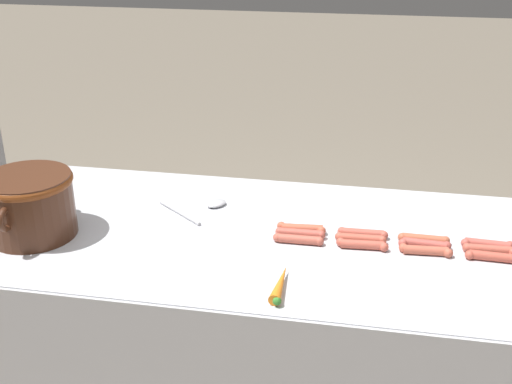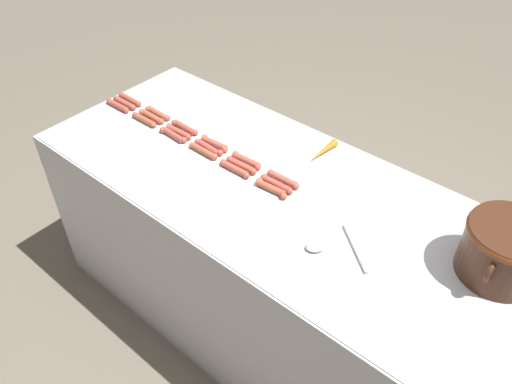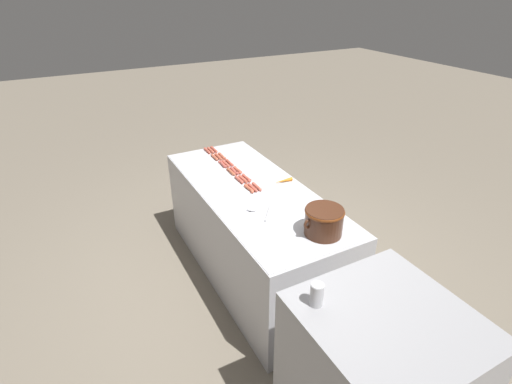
% 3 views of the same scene
% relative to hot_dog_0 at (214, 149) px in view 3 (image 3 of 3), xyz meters
% --- Properties ---
extents(ground_plane, '(20.00, 20.00, 0.00)m').
position_rel_hot_dog_0_xyz_m(ground_plane, '(0.04, 0.92, -0.88)').
color(ground_plane, '#756B5B').
extents(griddle_counter, '(0.84, 2.06, 0.86)m').
position_rel_hot_dog_0_xyz_m(griddle_counter, '(0.04, 0.92, -0.45)').
color(griddle_counter, '#BCBCC1').
rests_on(griddle_counter, ground_plane).
extents(hot_dog_0, '(0.03, 0.15, 0.03)m').
position_rel_hot_dog_0_xyz_m(hot_dog_0, '(0.00, 0.00, 0.00)').
color(hot_dog_0, '#B04F3E').
rests_on(hot_dog_0, griddle_counter).
extents(hot_dog_1, '(0.03, 0.15, 0.03)m').
position_rel_hot_dog_0_xyz_m(hot_dog_1, '(-0.00, 0.19, 0.00)').
color(hot_dog_1, '#B95C43').
rests_on(hot_dog_1, griddle_counter).
extents(hot_dog_2, '(0.03, 0.15, 0.03)m').
position_rel_hot_dog_0_xyz_m(hot_dog_2, '(-0.00, 0.37, 0.00)').
color(hot_dog_2, '#BA4F3E').
rests_on(hot_dog_2, griddle_counter).
extents(hot_dog_3, '(0.04, 0.15, 0.03)m').
position_rel_hot_dog_0_xyz_m(hot_dog_3, '(-0.00, 0.56, 0.00)').
color(hot_dog_3, '#BC5943').
rests_on(hot_dog_3, griddle_counter).
extents(hot_dog_4, '(0.03, 0.15, 0.03)m').
position_rel_hot_dog_0_xyz_m(hot_dog_4, '(-0.00, 0.74, 0.00)').
color(hot_dog_4, '#BC5342').
rests_on(hot_dog_4, griddle_counter).
extents(hot_dog_5, '(0.03, 0.15, 0.03)m').
position_rel_hot_dog_0_xyz_m(hot_dog_5, '(-0.00, 0.93, 0.00)').
color(hot_dog_5, '#BC5846').
rests_on(hot_dog_5, griddle_counter).
extents(hot_dog_6, '(0.03, 0.15, 0.03)m').
position_rel_hot_dog_0_xyz_m(hot_dog_6, '(0.04, 0.01, 0.00)').
color(hot_dog_6, '#B25541').
rests_on(hot_dog_6, griddle_counter).
extents(hot_dog_7, '(0.03, 0.15, 0.03)m').
position_rel_hot_dog_0_xyz_m(hot_dog_7, '(0.03, 0.19, 0.00)').
color(hot_dog_7, '#BA5A42').
rests_on(hot_dog_7, griddle_counter).
extents(hot_dog_8, '(0.03, 0.15, 0.03)m').
position_rel_hot_dog_0_xyz_m(hot_dog_8, '(0.03, 0.38, 0.00)').
color(hot_dog_8, '#B55443').
rests_on(hot_dog_8, griddle_counter).
extents(hot_dog_9, '(0.04, 0.15, 0.03)m').
position_rel_hot_dog_0_xyz_m(hot_dog_9, '(0.04, 0.56, 0.00)').
color(hot_dog_9, '#B24F46').
rests_on(hot_dog_9, griddle_counter).
extents(hot_dog_10, '(0.03, 0.15, 0.03)m').
position_rel_hot_dog_0_xyz_m(hot_dog_10, '(0.03, 0.74, 0.00)').
color(hot_dog_10, '#B85441').
rests_on(hot_dog_10, griddle_counter).
extents(hot_dog_11, '(0.03, 0.15, 0.03)m').
position_rel_hot_dog_0_xyz_m(hot_dog_11, '(0.03, 0.93, 0.00)').
color(hot_dog_11, '#B65245').
rests_on(hot_dog_11, griddle_counter).
extents(hot_dog_12, '(0.03, 0.15, 0.03)m').
position_rel_hot_dog_0_xyz_m(hot_dog_12, '(0.07, -0.00, 0.00)').
color(hot_dog_12, '#B6513F').
rests_on(hot_dog_12, griddle_counter).
extents(hot_dog_13, '(0.03, 0.15, 0.03)m').
position_rel_hot_dog_0_xyz_m(hot_dog_13, '(0.07, 0.19, 0.00)').
color(hot_dog_13, '#B55A40').
rests_on(hot_dog_13, griddle_counter).
extents(hot_dog_14, '(0.03, 0.15, 0.03)m').
position_rel_hot_dog_0_xyz_m(hot_dog_14, '(0.07, 0.38, 0.00)').
color(hot_dog_14, '#B25146').
rests_on(hot_dog_14, griddle_counter).
extents(hot_dog_15, '(0.03, 0.15, 0.03)m').
position_rel_hot_dog_0_xyz_m(hot_dog_15, '(0.07, 0.56, 0.00)').
color(hot_dog_15, '#B2583D').
rests_on(hot_dog_15, griddle_counter).
extents(hot_dog_16, '(0.03, 0.15, 0.03)m').
position_rel_hot_dog_0_xyz_m(hot_dog_16, '(0.07, 0.74, 0.00)').
color(hot_dog_16, '#B45243').
rests_on(hot_dog_16, griddle_counter).
extents(hot_dog_17, '(0.04, 0.15, 0.03)m').
position_rel_hot_dog_0_xyz_m(hot_dog_17, '(0.07, 0.93, 0.00)').
color(hot_dog_17, '#BD573E').
rests_on(hot_dog_17, griddle_counter).
extents(bean_pot, '(0.34, 0.27, 0.19)m').
position_rel_hot_dog_0_xyz_m(bean_pot, '(-0.09, 1.73, 0.10)').
color(bean_pot, '#472616').
rests_on(bean_pot, griddle_counter).
extents(serving_spoon, '(0.20, 0.23, 0.02)m').
position_rel_hot_dog_0_xyz_m(serving_spoon, '(0.18, 1.26, -0.01)').
color(serving_spoon, '#B7B7BC').
rests_on(serving_spoon, griddle_counter).
extents(carrot, '(0.18, 0.04, 0.03)m').
position_rel_hot_dog_0_xyz_m(carrot, '(-0.26, 0.94, 0.00)').
color(carrot, orange).
rests_on(carrot, griddle_counter).
extents(soda_can, '(0.07, 0.07, 0.12)m').
position_rel_hot_dog_0_xyz_m(soda_can, '(0.45, 2.39, 0.21)').
color(soda_can, '#BCBCC1').
rests_on(soda_can, back_cabinet).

